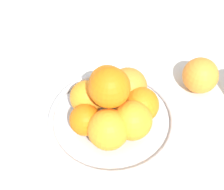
{
  "coord_description": "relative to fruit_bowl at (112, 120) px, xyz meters",
  "views": [
    {
      "loc": [
        0.38,
        0.27,
        0.66
      ],
      "look_at": [
        0.0,
        0.0,
        0.1
      ],
      "focal_mm": 60.0,
      "sensor_mm": 36.0,
      "label": 1
    }
  ],
  "objects": [
    {
      "name": "ground_plane",
      "position": [
        0.0,
        0.0,
        -0.01
      ],
      "size": [
        4.0,
        4.0,
        0.0
      ],
      "primitive_type": "plane",
      "color": "beige"
    },
    {
      "name": "fruit_bowl",
      "position": [
        0.0,
        0.0,
        0.0
      ],
      "size": [
        0.27,
        0.27,
        0.03
      ],
      "color": "silver",
      "rests_on": "ground_plane"
    },
    {
      "name": "orange_pile",
      "position": [
        0.0,
        0.0,
        0.07
      ],
      "size": [
        0.19,
        0.19,
        0.14
      ],
      "color": "orange",
      "rests_on": "fruit_bowl"
    },
    {
      "name": "stray_orange",
      "position": [
        -0.2,
        0.1,
        0.03
      ],
      "size": [
        0.08,
        0.08,
        0.08
      ],
      "primitive_type": "sphere",
      "color": "orange",
      "rests_on": "ground_plane"
    },
    {
      "name": "napkin_folded",
      "position": [
        -0.15,
        -0.25,
        -0.01
      ],
      "size": [
        0.16,
        0.16,
        0.01
      ],
      "primitive_type": "cube",
      "rotation": [
        0.0,
        0.0,
        0.08
      ],
      "color": "beige",
      "rests_on": "ground_plane"
    }
  ]
}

